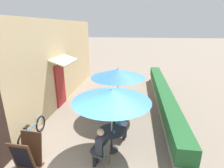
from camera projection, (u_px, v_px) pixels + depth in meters
name	position (u px, v px, depth m)	size (l,w,h in m)	color
cafe_facade_wall	(59.00, 63.00, 8.88)	(0.98, 10.61, 4.20)	#D6B784
planter_hedge	(163.00, 97.00, 8.71)	(0.60, 9.61, 1.01)	gray
patio_table_near	(112.00, 135.00, 5.61)	(0.85, 0.85, 0.74)	#28282D
patio_umbrella_near	(112.00, 95.00, 5.17)	(2.38, 2.38, 2.19)	#B7B7BC
cafe_chair_near_left	(103.00, 152.00, 4.93)	(0.49, 0.49, 0.87)	#384238
seated_patron_near_left	(100.00, 146.00, 4.92)	(0.47, 0.41, 1.25)	#23232D
cafe_chair_near_right	(118.00, 124.00, 6.32)	(0.49, 0.49, 0.87)	#384238
seated_patron_near_right	(121.00, 121.00, 6.23)	(0.47, 0.41, 1.25)	#23232D
coffee_cup_near	(114.00, 132.00, 5.39)	(0.07, 0.07, 0.09)	teal
patio_table_mid	(118.00, 103.00, 8.01)	(0.85, 0.85, 0.74)	#28282D
patio_umbrella_mid	(118.00, 73.00, 7.57)	(2.38, 2.38, 2.19)	#B7B7BC
cafe_chair_mid_left	(101.00, 104.00, 8.00)	(0.43, 0.43, 0.87)	#384238
seated_patron_mid_left	(101.00, 99.00, 8.05)	(0.36, 0.42, 1.25)	#23232D
cafe_chair_mid_right	(134.00, 103.00, 8.05)	(0.43, 0.43, 0.87)	#384238
coffee_cup_mid	(121.00, 98.00, 7.91)	(0.07, 0.07, 0.09)	#B73D3D
bicycle_leaning	(33.00, 131.00, 6.22)	(0.10, 1.69, 0.71)	black
menu_board	(27.00, 153.00, 4.90)	(0.69, 0.66, 1.03)	#422819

